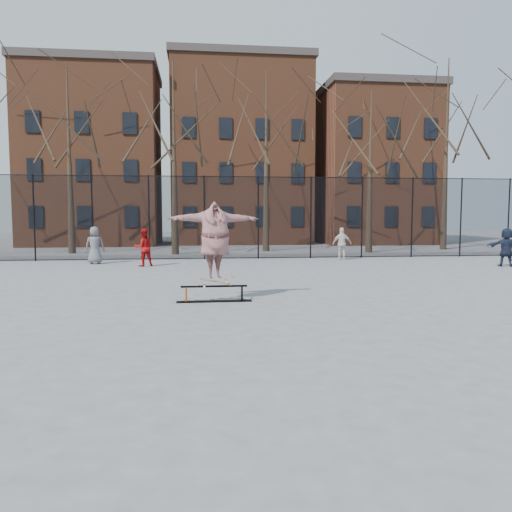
{
  "coord_description": "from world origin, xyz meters",
  "views": [
    {
      "loc": [
        -1.76,
        -11.02,
        2.18
      ],
      "look_at": [
        -0.28,
        1.5,
        1.11
      ],
      "focal_mm": 35.0,
      "sensor_mm": 36.0,
      "label": 1
    }
  ],
  "objects": [
    {
      "name": "bystander_white",
      "position": [
        5.1,
        12.0,
        0.77
      ],
      "size": [
        0.93,
        0.45,
        1.53
      ],
      "primitive_type": "imported",
      "rotation": [
        0.0,
        0.0,
        3.05
      ],
      "color": "silver",
      "rests_on": "ground"
    },
    {
      "name": "bystander_grey",
      "position": [
        -6.19,
        11.33,
        0.82
      ],
      "size": [
        0.84,
        0.59,
        1.64
      ],
      "primitive_type": "imported",
      "rotation": [
        0.0,
        0.0,
        3.23
      ],
      "color": "#5B5B60",
      "rests_on": "ground"
    },
    {
      "name": "ground",
      "position": [
        0.0,
        0.0,
        0.0
      ],
      "size": [
        100.0,
        100.0,
        0.0
      ],
      "primitive_type": "plane",
      "color": "slate"
    },
    {
      "name": "bystander_navy",
      "position": [
        11.0,
        8.25,
        0.8
      ],
      "size": [
        1.55,
        1.06,
        1.6
      ],
      "primitive_type": "imported",
      "rotation": [
        0.0,
        0.0,
        2.7
      ],
      "color": "#1A2134",
      "rests_on": "ground"
    },
    {
      "name": "rowhouses",
      "position": [
        0.72,
        26.0,
        6.06
      ],
      "size": [
        29.0,
        7.0,
        13.0
      ],
      "color": "brown",
      "rests_on": "ground"
    },
    {
      "name": "tree_row",
      "position": [
        -0.25,
        17.15,
        7.36
      ],
      "size": [
        33.66,
        7.46,
        10.67
      ],
      "color": "black",
      "rests_on": "ground"
    },
    {
      "name": "skateboard",
      "position": [
        -1.32,
        1.29,
        0.46
      ],
      "size": [
        0.87,
        0.21,
        0.1
      ],
      "primitive_type": null,
      "color": "olive",
      "rests_on": "skate_rail"
    },
    {
      "name": "bystander_red",
      "position": [
        -3.98,
        10.08,
        0.79
      ],
      "size": [
        0.93,
        0.84,
        1.58
      ],
      "primitive_type": "imported",
      "rotation": [
        0.0,
        0.0,
        3.52
      ],
      "color": "#9F0E0E",
      "rests_on": "ground"
    },
    {
      "name": "fence",
      "position": [
        -0.01,
        13.0,
        2.05
      ],
      "size": [
        34.03,
        0.07,
        4.0
      ],
      "color": "black",
      "rests_on": "ground"
    },
    {
      "name": "skate_rail",
      "position": [
        -1.35,
        1.29,
        0.16
      ],
      "size": [
        1.87,
        0.29,
        0.41
      ],
      "color": "black",
      "rests_on": "ground"
    },
    {
      "name": "skater",
      "position": [
        -1.32,
        1.29,
        1.46
      ],
      "size": [
        2.4,
        1.08,
        1.89
      ],
      "primitive_type": "imported",
      "rotation": [
        0.0,
        0.0,
        0.2
      ],
      "color": "#453688",
      "rests_on": "skateboard"
    }
  ]
}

